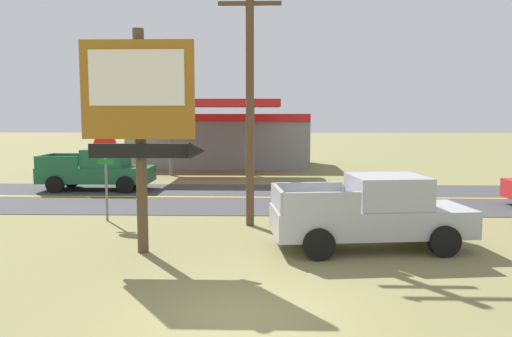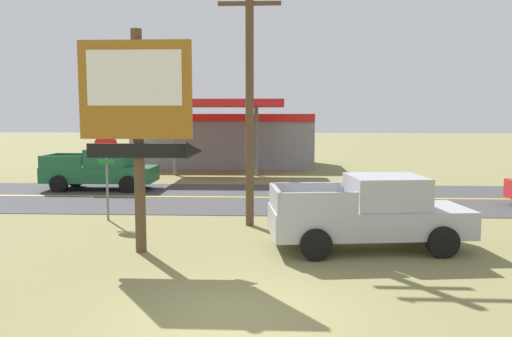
{
  "view_description": "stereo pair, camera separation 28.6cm",
  "coord_description": "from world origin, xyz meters",
  "px_view_note": "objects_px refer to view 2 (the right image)",
  "views": [
    {
      "loc": [
        0.49,
        -8.75,
        3.59
      ],
      "look_at": [
        0.0,
        8.0,
        1.8
      ],
      "focal_mm": 35.9,
      "sensor_mm": 36.0,
      "label": 1
    },
    {
      "loc": [
        0.78,
        -8.74,
        3.59
      ],
      "look_at": [
        0.0,
        8.0,
        1.8
      ],
      "focal_mm": 35.9,
      "sensor_mm": 36.0,
      "label": 2
    }
  ],
  "objects_px": {
    "stop_sign": "(106,161)",
    "gas_station": "(225,138)",
    "pickup_silver_parked_on_lawn": "(371,213)",
    "pickup_green_on_road": "(102,170)",
    "motel_sign": "(139,109)",
    "utility_pole": "(250,86)"
  },
  "relations": [
    {
      "from": "stop_sign",
      "to": "utility_pole",
      "type": "xyz_separation_m",
      "value": [
        4.85,
        -0.55,
        2.45
      ]
    },
    {
      "from": "utility_pole",
      "to": "pickup_silver_parked_on_lawn",
      "type": "height_order",
      "value": "utility_pole"
    },
    {
      "from": "utility_pole",
      "to": "pickup_silver_parked_on_lawn",
      "type": "distance_m",
      "value": 5.6
    },
    {
      "from": "stop_sign",
      "to": "gas_station",
      "type": "relative_size",
      "value": 0.25
    },
    {
      "from": "pickup_silver_parked_on_lawn",
      "to": "pickup_green_on_road",
      "type": "relative_size",
      "value": 1.04
    },
    {
      "from": "gas_station",
      "to": "pickup_green_on_road",
      "type": "distance_m",
      "value": 12.59
    },
    {
      "from": "pickup_green_on_road",
      "to": "stop_sign",
      "type": "bearing_deg",
      "value": -69.24
    },
    {
      "from": "motel_sign",
      "to": "stop_sign",
      "type": "height_order",
      "value": "motel_sign"
    },
    {
      "from": "utility_pole",
      "to": "motel_sign",
      "type": "bearing_deg",
      "value": -126.94
    },
    {
      "from": "motel_sign",
      "to": "gas_station",
      "type": "relative_size",
      "value": 0.48
    },
    {
      "from": "pickup_green_on_road",
      "to": "pickup_silver_parked_on_lawn",
      "type": "bearing_deg",
      "value": -43.21
    },
    {
      "from": "motel_sign",
      "to": "pickup_silver_parked_on_lawn",
      "type": "height_order",
      "value": "motel_sign"
    },
    {
      "from": "gas_station",
      "to": "pickup_silver_parked_on_lawn",
      "type": "xyz_separation_m",
      "value": [
        6.2,
        -21.86,
        -0.98
      ]
    },
    {
      "from": "motel_sign",
      "to": "pickup_silver_parked_on_lawn",
      "type": "distance_m",
      "value": 6.64
    },
    {
      "from": "motel_sign",
      "to": "pickup_silver_parked_on_lawn",
      "type": "bearing_deg",
      "value": 6.92
    },
    {
      "from": "stop_sign",
      "to": "pickup_silver_parked_on_lawn",
      "type": "xyz_separation_m",
      "value": [
        8.24,
        -3.28,
        -1.06
      ]
    },
    {
      "from": "stop_sign",
      "to": "pickup_silver_parked_on_lawn",
      "type": "bearing_deg",
      "value": -21.68
    },
    {
      "from": "pickup_silver_parked_on_lawn",
      "to": "pickup_green_on_road",
      "type": "height_order",
      "value": "same"
    },
    {
      "from": "pickup_silver_parked_on_lawn",
      "to": "pickup_green_on_road",
      "type": "distance_m",
      "value": 14.92
    },
    {
      "from": "motel_sign",
      "to": "pickup_silver_parked_on_lawn",
      "type": "xyz_separation_m",
      "value": [
        5.99,
        0.73,
        -2.76
      ]
    },
    {
      "from": "gas_station",
      "to": "pickup_green_on_road",
      "type": "bearing_deg",
      "value": -111.85
    },
    {
      "from": "pickup_silver_parked_on_lawn",
      "to": "stop_sign",
      "type": "bearing_deg",
      "value": 158.32
    }
  ]
}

